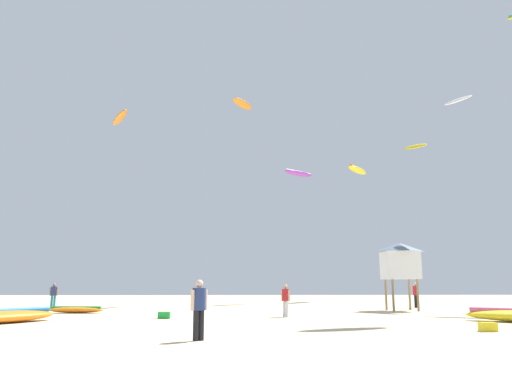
% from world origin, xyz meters
% --- Properties ---
extents(ground_plane, '(120.00, 120.00, 0.00)m').
position_xyz_m(ground_plane, '(0.00, 0.00, 0.00)').
color(ground_plane, beige).
extents(person_foreground, '(0.48, 0.42, 1.78)m').
position_xyz_m(person_foreground, '(-2.18, 4.61, 1.04)').
color(person_foreground, black).
rests_on(person_foreground, ground).
extents(person_midground, '(0.55, 0.37, 1.66)m').
position_xyz_m(person_midground, '(-13.68, 24.76, 0.97)').
color(person_midground, teal).
rests_on(person_midground, ground).
extents(person_left, '(0.38, 0.55, 1.69)m').
position_xyz_m(person_left, '(11.16, 24.06, 0.99)').
color(person_left, black).
rests_on(person_left, ground).
extents(person_right, '(0.41, 0.40, 1.60)m').
position_xyz_m(person_right, '(1.35, 14.83, 0.93)').
color(person_right, silver).
rests_on(person_right, ground).
extents(kite_grounded_near, '(3.23, 1.21, 0.41)m').
position_xyz_m(kite_grounded_near, '(-10.18, 18.54, 0.18)').
color(kite_grounded_near, orange).
rests_on(kite_grounded_near, ground).
extents(kite_grounded_mid, '(3.95, 4.95, 0.62)m').
position_xyz_m(kite_grounded_mid, '(-11.01, 11.30, 0.29)').
color(kite_grounded_mid, orange).
rests_on(kite_grounded_mid, ground).
extents(lifeguard_tower, '(2.30, 2.30, 4.15)m').
position_xyz_m(lifeguard_tower, '(9.02, 20.45, 3.05)').
color(lifeguard_tower, '#8C704C').
rests_on(lifeguard_tower, ground).
extents(cooler_box, '(0.56, 0.36, 0.32)m').
position_xyz_m(cooler_box, '(7.78, 7.13, 0.16)').
color(cooler_box, yellow).
rests_on(cooler_box, ground).
extents(gear_bag, '(0.56, 0.36, 0.32)m').
position_xyz_m(gear_bag, '(-4.54, 13.94, 0.16)').
color(gear_bag, green).
rests_on(gear_bag, ground).
extents(kite_aloft_0, '(2.36, 2.25, 0.65)m').
position_xyz_m(kite_aloft_0, '(17.47, 39.84, 15.78)').
color(kite_aloft_0, yellow).
extents(kite_aloft_2, '(1.84, 2.37, 0.53)m').
position_xyz_m(kite_aloft_2, '(15.24, 24.37, 15.07)').
color(kite_aloft_2, white).
extents(kite_aloft_3, '(2.30, 3.28, 0.45)m').
position_xyz_m(kite_aloft_3, '(-0.76, 32.17, 17.45)').
color(kite_aloft_3, orange).
extents(kite_aloft_4, '(3.31, 4.33, 0.57)m').
position_xyz_m(kite_aloft_4, '(11.03, 38.98, 13.00)').
color(kite_aloft_4, yellow).
extents(kite_aloft_6, '(3.26, 2.93, 0.44)m').
position_xyz_m(kite_aloft_6, '(4.40, 34.05, 11.54)').
color(kite_aloft_6, purple).
extents(kite_aloft_7, '(2.03, 3.24, 0.78)m').
position_xyz_m(kite_aloft_7, '(-8.90, 21.24, 12.41)').
color(kite_aloft_7, orange).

